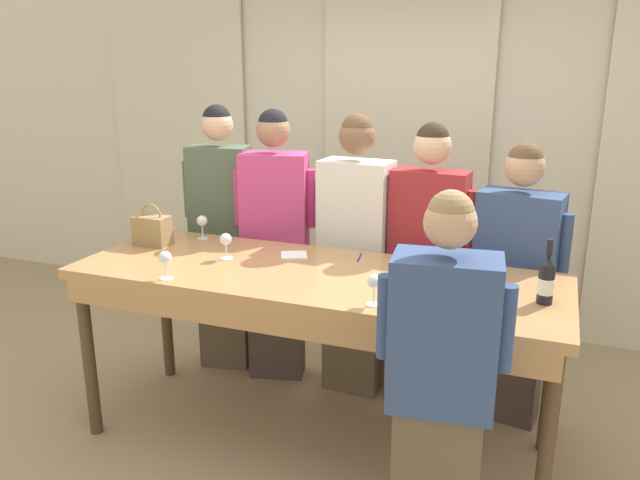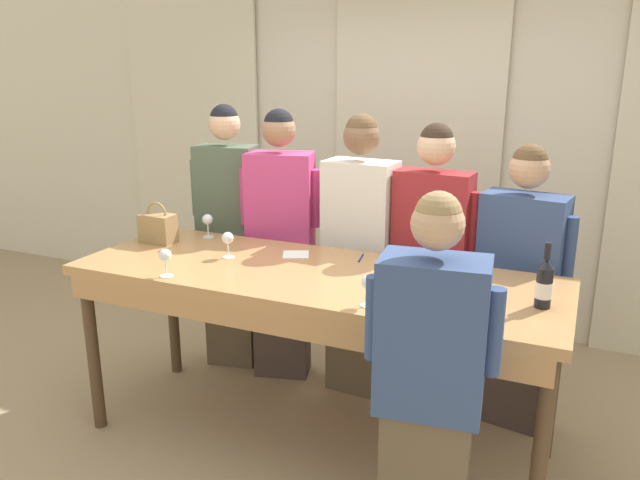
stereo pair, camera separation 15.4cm
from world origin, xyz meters
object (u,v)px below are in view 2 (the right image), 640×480
tasting_bar (311,290)px  guest_striped_shirt (430,265)px  wine_glass_front_left (165,257)px  wine_glass_front_mid (208,221)px  guest_olive_jacket (229,235)px  wine_glass_center_right (228,239)px  guest_navy_coat (518,287)px  handbag (158,228)px  wine_glass_front_right (453,265)px  guest_cream_sweater (359,255)px  host_pouring (429,395)px  wine_bottle (544,284)px  wine_glass_center_left (368,284)px  guest_pink_top (281,244)px  wine_glass_center_mid (482,274)px

tasting_bar → guest_striped_shirt: guest_striped_shirt is taller
wine_glass_front_left → wine_glass_front_mid: size_ratio=1.00×
guest_olive_jacket → wine_glass_center_right: bearing=-58.2°
wine_glass_front_mid → guest_navy_coat: bearing=9.5°
handbag → guest_olive_jacket: (0.16, 0.53, -0.16)m
wine_glass_front_right → wine_glass_center_right: 1.25m
guest_cream_sweater → guest_navy_coat: bearing=0.0°
guest_olive_jacket → host_pouring: bearing=-37.8°
wine_glass_front_right → host_pouring: size_ratio=0.09×
wine_glass_front_mid → guest_olive_jacket: 0.36m
wine_glass_front_mid → host_pouring: bearing=-31.4°
wine_bottle → wine_glass_center_left: size_ratio=2.05×
wine_glass_center_right → guest_olive_jacket: (-0.39, 0.62, -0.18)m
wine_glass_front_mid → guest_striped_shirt: size_ratio=0.08×
wine_glass_front_right → host_pouring: host_pouring is taller
wine_glass_center_right → guest_striped_shirt: guest_striped_shirt is taller
wine_glass_front_mid → wine_glass_center_right: (0.34, -0.31, 0.00)m
wine_bottle → wine_glass_center_left: 0.78m
wine_glass_center_left → host_pouring: (0.38, -0.34, -0.29)m
wine_glass_front_right → guest_striped_shirt: (-0.25, 0.57, -0.20)m
wine_bottle → guest_cream_sweater: 1.34m
wine_glass_center_right → tasting_bar: bearing=-6.3°
handbag → host_pouring: size_ratio=0.15×
guest_striped_shirt → wine_glass_center_left: bearing=-92.6°
wine_bottle → guest_pink_top: 1.82m
wine_glass_front_left → guest_olive_jacket: 1.07m
guest_cream_sweater → guest_olive_jacket: bearing=-180.0°
guest_navy_coat → wine_bottle: bearing=-76.2°
host_pouring → wine_glass_center_left: bearing=137.4°
wine_glass_front_left → wine_glass_front_right: size_ratio=1.00×
wine_bottle → host_pouring: host_pouring is taller
wine_bottle → guest_cream_sweater: bearing=148.6°
tasting_bar → wine_glass_front_right: 0.75m
wine_glass_front_mid → guest_olive_jacket: guest_olive_jacket is taller
handbag → guest_cream_sweater: bearing=25.8°
wine_glass_center_right → host_pouring: (1.34, -0.71, -0.29)m
wine_glass_front_left → wine_glass_center_mid: (1.53, 0.37, 0.00)m
guest_olive_jacket → guest_pink_top: bearing=0.0°
tasting_bar → wine_glass_front_left: 0.77m
wine_glass_front_left → host_pouring: bearing=-11.9°
guest_cream_sweater → guest_navy_coat: size_ratio=1.08×
tasting_bar → wine_glass_front_right: (0.71, 0.11, 0.20)m
wine_glass_front_left → host_pouring: (1.46, -0.31, -0.29)m
tasting_bar → guest_navy_coat: size_ratio=1.56×
wine_glass_front_left → host_pouring: size_ratio=0.09×
guest_cream_sweater → handbag: bearing=-154.2°
wine_glass_front_left → guest_pink_top: bearing=82.7°
wine_bottle → handbag: 2.24m
wine_glass_center_mid → guest_olive_jacket: size_ratio=0.08×
wine_glass_center_mid → guest_pink_top: size_ratio=0.08×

